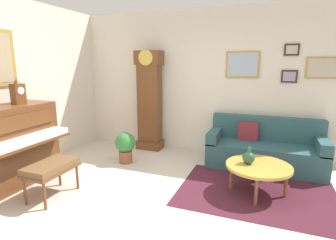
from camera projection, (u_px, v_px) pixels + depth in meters
ground_plane at (155, 210)px, 3.37m from camera, size 6.40×6.00×0.10m
wall_back at (204, 82)px, 5.25m from camera, size 5.30×0.13×2.80m
area_rug at (256, 193)px, 3.69m from camera, size 2.10×1.50×0.01m
piano at (6, 147)px, 3.82m from camera, size 0.87×1.44×1.18m
piano_bench at (51, 168)px, 3.54m from camera, size 0.42×0.70×0.48m
grandfather_clock at (150, 103)px, 5.47m from camera, size 0.52×0.34×2.03m
couch at (264, 149)px, 4.63m from camera, size 1.90×0.80×0.84m
coffee_table at (259, 167)px, 3.64m from camera, size 0.88×0.88×0.41m
mantel_clock at (18, 92)px, 3.93m from camera, size 0.13×0.18×0.38m
green_jug at (249, 158)px, 3.66m from camera, size 0.17×0.17×0.24m
potted_plant at (125, 145)px, 4.79m from camera, size 0.36×0.36×0.56m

